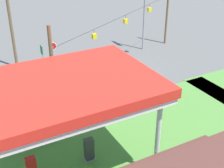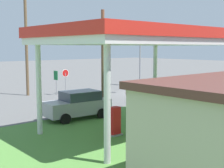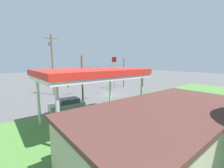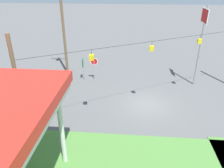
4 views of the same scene
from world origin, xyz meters
name	(u,v)px [view 1 (image 1 of 4)]	position (x,y,z in m)	size (l,w,h in m)	color
ground_plane	(124,73)	(0.00, 0.00, 0.00)	(160.00, 160.00, 0.00)	#565656
gas_station_canopy	(55,92)	(10.02, 9.85, 5.23)	(10.71, 7.07, 5.74)	silver
fuel_pump_near	(89,150)	(8.26, 9.85, 0.75)	(0.71, 0.56, 1.57)	gray
car_at_pumps_front	(25,121)	(10.93, 5.20, 0.95)	(4.48, 2.41, 1.84)	#9E9EA3
stop_sign_roadside	(53,49)	(5.44, -4.89, 1.81)	(0.80, 0.08, 2.50)	#99999E
stop_sign_overhead	(144,1)	(-5.08, -4.60, 5.54)	(0.22, 1.86, 7.91)	gray
route_sign	(42,52)	(6.61, -4.78, 1.71)	(0.10, 0.70, 2.40)	gray
utility_pole_main	(7,3)	(8.92, -6.36, 6.41)	(2.20, 0.44, 11.56)	brown
signal_span_gantry	(125,34)	(0.00, -0.01, 3.95)	(17.44, 10.24, 7.30)	brown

